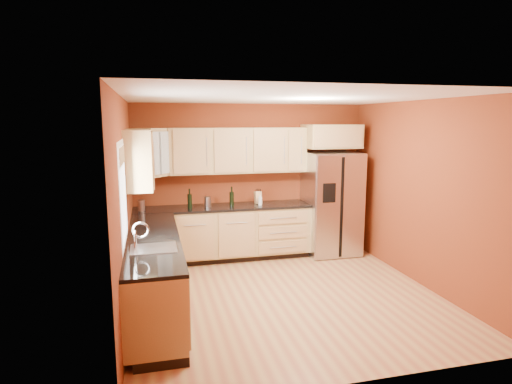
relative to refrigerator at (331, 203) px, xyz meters
The scene contains 23 objects.
floor 2.29m from the refrigerator, 129.72° to the right, with size 4.00×4.00×0.00m, color #AC6642.
ceiling 2.72m from the refrigerator, 129.72° to the right, with size 4.00×4.00×0.00m, color white.
wall_back 1.46m from the refrigerator, 164.48° to the left, with size 4.00×0.04×2.60m, color maroon.
wall_front 3.89m from the refrigerator, 110.43° to the right, with size 4.00×0.04×2.60m, color maroon.
wall_left 3.75m from the refrigerator, 154.12° to the right, with size 0.04×4.00×2.60m, color maroon.
wall_right 1.80m from the refrigerator, 68.20° to the right, with size 0.04×4.00×2.60m, color maroon.
base_cabinets_back 1.95m from the refrigerator, behind, with size 2.90×0.60×0.88m, color tan.
base_cabinets_left 3.49m from the refrigerator, 151.95° to the right, with size 0.60×2.80×0.88m, color tan.
countertop_back 1.90m from the refrigerator, behind, with size 2.90×0.62×0.04m, color black.
countertop_left 3.45m from the refrigerator, 151.87° to the right, with size 0.62×2.80×0.04m, color black.
upper_cabinets_back 1.87m from the refrigerator, behind, with size 2.30×0.33×0.75m, color tan.
upper_cabinets_left 3.44m from the refrigerator, 164.22° to the right, with size 0.33×1.35×0.75m, color tan.
corner_upper_cabinet 3.16m from the refrigerator, behind, with size 0.62×0.33×0.75m, color tan.
over_fridge_cabinet 1.16m from the refrigerator, 90.00° to the left, with size 0.92×0.60×0.40m, color tan.
refrigerator is the anchor object (origin of this frame).
window 4.01m from the refrigerator, 147.46° to the right, with size 0.03×0.90×1.00m, color white.
sink_faucet 3.71m from the refrigerator, 145.05° to the right, with size 0.50×0.42×0.30m, color silver, non-canonical shape.
canister_left 3.20m from the refrigerator, behind, with size 0.11×0.11×0.17m, color #AEAEB3.
canister_right 2.16m from the refrigerator, behind, with size 0.11×0.11×0.17m, color #AEAEB3.
wine_bottle_a 2.46m from the refrigerator, behind, with size 0.07×0.07×0.32m, color black, non-canonical shape.
wine_bottle_b 1.77m from the refrigerator, behind, with size 0.07×0.07×0.33m, color black, non-canonical shape.
knife_block 1.30m from the refrigerator, behind, with size 0.11×0.10×0.21m, color tan.
soap_dispenser 1.29m from the refrigerator, behind, with size 0.06×0.06×0.18m, color white.
Camera 1 is at (-1.68, -5.17, 2.31)m, focal length 30.00 mm.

